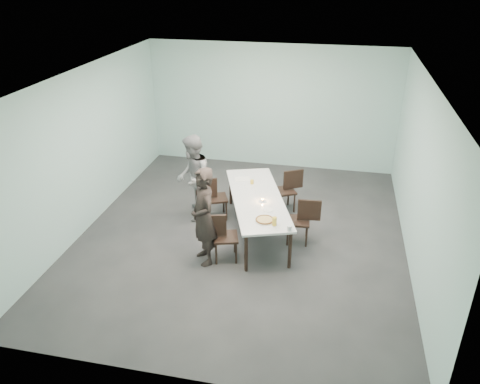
% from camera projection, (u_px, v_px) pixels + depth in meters
% --- Properties ---
extents(ground, '(7.00, 7.00, 0.00)m').
position_uv_depth(ground, '(242.00, 234.00, 8.92)').
color(ground, '#333335').
rests_on(ground, ground).
extents(room_shell, '(6.02, 7.02, 3.01)m').
position_uv_depth(room_shell, '(242.00, 134.00, 8.02)').
color(room_shell, '#ACD9D5').
rests_on(room_shell, ground).
extents(table, '(1.70, 2.75, 0.75)m').
position_uv_depth(table, '(257.00, 200.00, 8.70)').
color(table, white).
rests_on(table, ground).
extents(chair_near_left, '(0.65, 0.52, 0.87)m').
position_uv_depth(chair_near_left, '(221.00, 234.00, 7.99)').
color(chair_near_left, black).
rests_on(chair_near_left, ground).
extents(chair_far_left, '(0.65, 0.55, 0.87)m').
position_uv_depth(chair_far_left, '(212.00, 195.00, 9.29)').
color(chair_far_left, black).
rests_on(chair_far_left, ground).
extents(chair_near_right, '(0.62, 0.45, 0.87)m').
position_uv_depth(chair_near_right, '(303.00, 218.00, 8.49)').
color(chair_near_right, black).
rests_on(chair_near_right, ground).
extents(chair_far_right, '(0.65, 0.57, 0.87)m').
position_uv_depth(chair_far_right, '(288.00, 187.00, 9.61)').
color(chair_far_right, black).
rests_on(chair_far_right, ground).
extents(diner_near, '(0.70, 0.76, 1.74)m').
position_uv_depth(diner_near, '(204.00, 217.00, 7.78)').
color(diner_near, black).
rests_on(diner_near, ground).
extents(diner_far, '(0.83, 0.96, 1.73)m').
position_uv_depth(diner_far, '(193.00, 178.00, 9.16)').
color(diner_far, gray).
rests_on(diner_far, ground).
extents(pizza, '(0.34, 0.34, 0.04)m').
position_uv_depth(pizza, '(265.00, 220.00, 7.89)').
color(pizza, white).
rests_on(pizza, table).
extents(side_plate, '(0.18, 0.18, 0.01)m').
position_uv_depth(side_plate, '(268.00, 210.00, 8.23)').
color(side_plate, white).
rests_on(side_plate, table).
extents(beer_glass, '(0.08, 0.08, 0.15)m').
position_uv_depth(beer_glass, '(275.00, 221.00, 7.73)').
color(beer_glass, gold).
rests_on(beer_glass, table).
extents(water_tumbler, '(0.08, 0.08, 0.09)m').
position_uv_depth(water_tumbler, '(289.00, 228.00, 7.59)').
color(water_tumbler, silver).
rests_on(water_tumbler, table).
extents(tealight, '(0.06, 0.06, 0.05)m').
position_uv_depth(tealight, '(262.00, 201.00, 8.51)').
color(tealight, silver).
rests_on(tealight, table).
extents(amber_tumbler, '(0.07, 0.07, 0.08)m').
position_uv_depth(amber_tumbler, '(252.00, 182.00, 9.18)').
color(amber_tumbler, gold).
rests_on(amber_tumbler, table).
extents(menu, '(0.36, 0.31, 0.01)m').
position_uv_depth(menu, '(242.00, 179.00, 9.38)').
color(menu, silver).
rests_on(menu, table).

